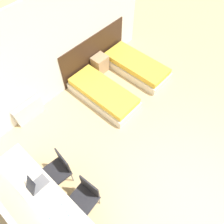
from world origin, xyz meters
TOP-DOWN VIEW (x-y plane):
  - ground_plane at (0.00, 0.00)m, footprint 20.00×20.00m
  - wall_back at (0.00, 3.97)m, footprint 5.97×0.05m
  - wall_left at (-2.51, 1.97)m, footprint 0.05×4.95m
  - headboard_panel at (1.19, 3.94)m, footprint 2.40×0.03m
  - bed_near_window at (0.47, 2.92)m, footprint 0.88×1.97m
  - bed_near_door at (1.90, 2.92)m, footprint 0.88×1.97m
  - nightstand at (1.19, 3.73)m, footprint 0.43×0.36m
  - radiator at (-1.22, 3.85)m, footprint 0.75×0.12m
  - desk at (-2.22, 1.68)m, footprint 0.53×2.57m
  - chair_near_laptop at (-1.72, 2.06)m, footprint 0.53×0.53m
  - chair_near_notebook at (-1.72, 1.29)m, footprint 0.52×0.52m
  - laptop at (-2.21, 1.99)m, footprint 0.36×0.24m
  - open_notebook at (-2.26, 1.33)m, footprint 0.30×0.26m

SIDE VIEW (x-z plane):
  - ground_plane at x=0.00m, z-range 0.00..0.00m
  - bed_near_window at x=0.47m, z-range -0.01..0.38m
  - bed_near_door at x=1.90m, z-range -0.01..0.38m
  - nightstand at x=1.19m, z-range 0.00..0.52m
  - radiator at x=-1.22m, z-range 0.00..0.56m
  - chair_near_laptop at x=-1.72m, z-range 0.05..0.96m
  - chair_near_notebook at x=-1.72m, z-range 0.05..0.96m
  - headboard_panel at x=1.19m, z-range 0.00..1.13m
  - desk at x=-2.22m, z-range 0.24..1.01m
  - open_notebook at x=-2.26m, z-range 0.77..0.79m
  - laptop at x=-2.21m, z-range 0.67..1.01m
  - wall_back at x=0.00m, z-range 0.00..2.70m
  - wall_left at x=-2.51m, z-range 0.00..2.70m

